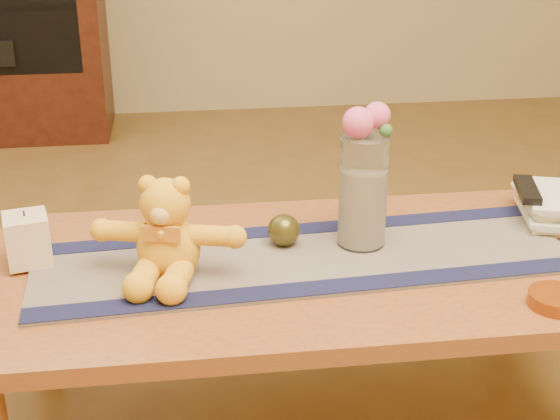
{
  "coord_description": "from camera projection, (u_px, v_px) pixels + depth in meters",
  "views": [
    {
      "loc": [
        -0.26,
        -1.56,
        1.27
      ],
      "look_at": [
        -0.05,
        0.0,
        0.58
      ],
      "focal_mm": 51.07,
      "sensor_mm": 36.0,
      "label": 1
    }
  ],
  "objects": [
    {
      "name": "coffee_table_top",
      "position": [
        302.0,
        270.0,
        1.78
      ],
      "size": [
        1.4,
        0.7,
        0.04
      ],
      "primitive_type": "cube",
      "color": "brown",
      "rests_on": "floor"
    },
    {
      "name": "table_leg_bl",
      "position": [
        39.0,
        310.0,
        2.06
      ],
      "size": [
        0.07,
        0.07,
        0.41
      ],
      "primitive_type": "cylinder",
      "color": "brown",
      "rests_on": "floor"
    },
    {
      "name": "table_leg_br",
      "position": [
        512.0,
        279.0,
        2.21
      ],
      "size": [
        0.07,
        0.07,
        0.41
      ],
      "primitive_type": "cylinder",
      "color": "brown",
      "rests_on": "floor"
    },
    {
      "name": "persian_runner",
      "position": [
        305.0,
        258.0,
        1.78
      ],
      "size": [
        1.22,
        0.42,
        0.01
      ],
      "primitive_type": "cube",
      "rotation": [
        0.0,
        0.0,
        0.06
      ],
      "color": "#1C163E",
      "rests_on": "coffee_table_top"
    },
    {
      "name": "runner_border_near",
      "position": [
        320.0,
        287.0,
        1.65
      ],
      "size": [
        1.2,
        0.13,
        0.0
      ],
      "primitive_type": "cube",
      "rotation": [
        0.0,
        0.0,
        0.06
      ],
      "color": "#121537",
      "rests_on": "persian_runner"
    },
    {
      "name": "runner_border_far",
      "position": [
        292.0,
        230.0,
        1.91
      ],
      "size": [
        1.2,
        0.13,
        0.0
      ],
      "primitive_type": "cube",
      "rotation": [
        0.0,
        0.0,
        0.06
      ],
      "color": "#121537",
      "rests_on": "persian_runner"
    },
    {
      "name": "teddy_bear",
      "position": [
        167.0,
        228.0,
        1.67
      ],
      "size": [
        0.36,
        0.32,
        0.21
      ],
      "primitive_type": null,
      "rotation": [
        0.0,
        0.0,
        -0.25
      ],
      "color": "gold",
      "rests_on": "persian_runner"
    },
    {
      "name": "pillar_candle",
      "position": [
        28.0,
        239.0,
        1.74
      ],
      "size": [
        0.11,
        0.11,
        0.11
      ],
      "primitive_type": "cube",
      "rotation": [
        0.0,
        0.0,
        0.22
      ],
      "color": "beige",
      "rests_on": "persian_runner"
    },
    {
      "name": "candle_wick",
      "position": [
        24.0,
        213.0,
        1.71
      ],
      "size": [
        0.0,
        0.0,
        0.01
      ],
      "primitive_type": "cylinder",
      "rotation": [
        0.0,
        0.0,
        0.22
      ],
      "color": "black",
      "rests_on": "pillar_candle"
    },
    {
      "name": "glass_vase",
      "position": [
        363.0,
        191.0,
        1.79
      ],
      "size": [
        0.11,
        0.11,
        0.26
      ],
      "primitive_type": "cylinder",
      "color": "silver",
      "rests_on": "persian_runner"
    },
    {
      "name": "potpourri_fill",
      "position": [
        362.0,
        207.0,
        1.81
      ],
      "size": [
        0.09,
        0.09,
        0.18
      ],
      "primitive_type": "cylinder",
      "color": "beige",
      "rests_on": "glass_vase"
    },
    {
      "name": "rose_left",
      "position": [
        358.0,
        123.0,
        1.72
      ],
      "size": [
        0.07,
        0.07,
        0.07
      ],
      "primitive_type": "sphere",
      "color": "#ED5388",
      "rests_on": "glass_vase"
    },
    {
      "name": "rose_right",
      "position": [
        377.0,
        115.0,
        1.73
      ],
      "size": [
        0.06,
        0.06,
        0.06
      ],
      "primitive_type": "sphere",
      "color": "#ED5388",
      "rests_on": "glass_vase"
    },
    {
      "name": "blue_flower_back",
      "position": [
        367.0,
        119.0,
        1.76
      ],
      "size": [
        0.04,
        0.04,
        0.04
      ],
      "primitive_type": "sphere",
      "color": "#475699",
      "rests_on": "glass_vase"
    },
    {
      "name": "blue_flower_side",
      "position": [
        350.0,
        125.0,
        1.75
      ],
      "size": [
        0.04,
        0.04,
        0.04
      ],
      "primitive_type": "sphere",
      "color": "#475699",
      "rests_on": "glass_vase"
    },
    {
      "name": "leaf_sprig",
      "position": [
        386.0,
        131.0,
        1.72
      ],
      "size": [
        0.03,
        0.03,
        0.03
      ],
      "primitive_type": "sphere",
      "color": "#33662D",
      "rests_on": "glass_vase"
    },
    {
      "name": "bronze_ball",
      "position": [
        284.0,
        230.0,
        1.82
      ],
      "size": [
        0.09,
        0.09,
        0.07
      ],
      "primitive_type": "sphere",
      "rotation": [
        0.0,
        0.0,
        -0.29
      ],
      "color": "#443F16",
      "rests_on": "persian_runner"
    },
    {
      "name": "book_bottom",
      "position": [
        523.0,
        216.0,
        1.98
      ],
      "size": [
        0.21,
        0.25,
        0.02
      ],
      "primitive_type": "imported",
      "rotation": [
        0.0,
        0.0,
        -0.2
      ],
      "color": "#F6EFBE",
      "rests_on": "coffee_table_top"
    },
    {
      "name": "book_lower",
      "position": [
        526.0,
        210.0,
        1.97
      ],
      "size": [
        0.23,
        0.27,
        0.02
      ],
      "primitive_type": "imported",
      "rotation": [
        0.0,
        0.0,
        -0.34
      ],
      "color": "#F6EFBE",
      "rests_on": "book_bottom"
    },
    {
      "name": "book_upper",
      "position": [
        522.0,
        201.0,
        1.97
      ],
      "size": [
        0.2,
        0.24,
        0.02
      ],
      "primitive_type": "imported",
      "rotation": [
        0.0,
        0.0,
        -0.15
      ],
      "color": "#F6EFBE",
      "rests_on": "book_lower"
    },
    {
      "name": "book_top",
      "position": [
        527.0,
        195.0,
        1.96
      ],
      "size": [
        0.22,
        0.26,
        0.02
      ],
      "primitive_type": "imported",
      "rotation": [
        0.0,
        0.0,
        -0.3
      ],
      "color": "#F6EFBE",
      "rests_on": "book_upper"
    },
    {
      "name": "tv_remote",
      "position": [
        527.0,
        190.0,
        1.94
      ],
      "size": [
        0.08,
        0.17,
        0.02
      ],
      "primitive_type": "cube",
      "rotation": [
        0.0,
        0.0,
        -0.25
      ],
      "color": "black",
      "rests_on": "book_top"
    },
    {
      "name": "amber_dish",
      "position": [
        556.0,
        300.0,
        1.59
      ],
      "size": [
        0.14,
        0.14,
        0.03
      ],
      "primitive_type": "cylinder",
      "rotation": [
        0.0,
        0.0,
        -0.25
      ],
      "color": "#BF5914",
      "rests_on": "coffee_table_top"
    }
  ]
}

